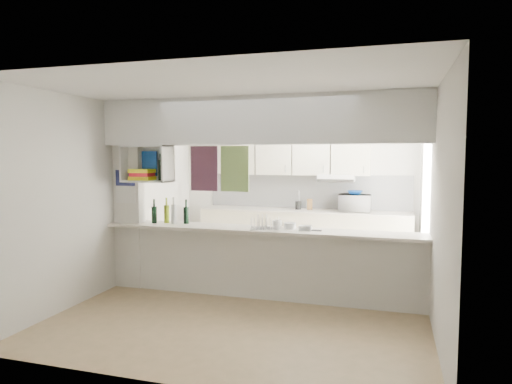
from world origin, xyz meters
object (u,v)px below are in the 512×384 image
at_px(dish_rack, 265,223).
at_px(microwave, 355,203).
at_px(bowl, 355,193).
at_px(wine_bottles, 170,214).

bearing_deg(dish_rack, microwave, 51.52).
distance_m(bowl, dish_rack, 2.39).
distance_m(dish_rack, wine_bottles, 1.40).
bearing_deg(wine_bottles, dish_rack, -4.26).
bearing_deg(dish_rack, wine_bottles, 161.21).
bearing_deg(wine_bottles, bowl, 41.49).
bearing_deg(wine_bottles, microwave, 41.10).
height_order(microwave, dish_rack, microwave).
xyz_separation_m(bowl, wine_bottles, (-2.35, -2.08, -0.19)).
bearing_deg(bowl, dish_rack, -113.65).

